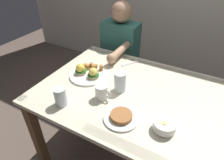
% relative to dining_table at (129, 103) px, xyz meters
% --- Properties ---
extents(ground_plane, '(6.00, 6.00, 0.00)m').
position_rel_dining_table_xyz_m(ground_plane, '(0.00, 0.00, -0.63)').
color(ground_plane, brown).
extents(dining_table, '(1.20, 0.90, 0.74)m').
position_rel_dining_table_xyz_m(dining_table, '(0.00, 0.00, 0.00)').
color(dining_table, beige).
rests_on(dining_table, ground_plane).
extents(eggs_benedict_plate, '(0.27, 0.27, 0.09)m').
position_rel_dining_table_xyz_m(eggs_benedict_plate, '(-0.35, 0.01, 0.13)').
color(eggs_benedict_plate, white).
rests_on(eggs_benedict_plate, dining_table).
extents(fruit_bowl, '(0.12, 0.12, 0.06)m').
position_rel_dining_table_xyz_m(fruit_bowl, '(0.29, -0.21, 0.14)').
color(fruit_bowl, white).
rests_on(fruit_bowl, dining_table).
extents(coffee_mug, '(0.11, 0.08, 0.09)m').
position_rel_dining_table_xyz_m(coffee_mug, '(-0.13, -0.15, 0.16)').
color(coffee_mug, white).
rests_on(coffee_mug, dining_table).
extents(fork, '(0.10, 0.14, 0.00)m').
position_rel_dining_table_xyz_m(fork, '(-0.15, 0.31, 0.11)').
color(fork, silver).
rests_on(fork, dining_table).
extents(water_glass_near, '(0.08, 0.08, 0.12)m').
position_rel_dining_table_xyz_m(water_glass_near, '(-0.31, -0.32, 0.16)').
color(water_glass_near, silver).
rests_on(water_glass_near, dining_table).
extents(water_glass_far, '(0.08, 0.08, 0.13)m').
position_rel_dining_table_xyz_m(water_glass_far, '(-0.07, -0.02, 0.16)').
color(water_glass_far, silver).
rests_on(water_glass_far, dining_table).
extents(side_plate, '(0.20, 0.20, 0.04)m').
position_rel_dining_table_xyz_m(side_plate, '(0.06, -0.25, 0.12)').
color(side_plate, white).
rests_on(side_plate, dining_table).
extents(diner_person, '(0.34, 0.54, 1.14)m').
position_rel_dining_table_xyz_m(diner_person, '(-0.39, 0.60, 0.02)').
color(diner_person, '#33333D').
rests_on(diner_person, ground_plane).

